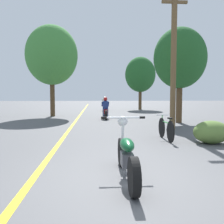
{
  "coord_description": "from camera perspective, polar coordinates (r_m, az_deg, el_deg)",
  "views": [
    {
      "loc": [
        -0.61,
        -3.8,
        1.47
      ],
      "look_at": [
        -0.01,
        4.28,
        0.9
      ],
      "focal_mm": 38.0,
      "sensor_mm": 36.0,
      "label": 1
    }
  ],
  "objects": [
    {
      "name": "lane_stripe_center",
      "position": [
        16.18,
        -8.07,
        -1.21
      ],
      "size": [
        0.14,
        48.0,
        0.01
      ],
      "primitive_type": "cube",
      "color": "yellow",
      "rests_on": "ground"
    },
    {
      "name": "motorcycle_rider_lead",
      "position": [
        14.95,
        -1.59,
        0.4
      ],
      "size": [
        0.5,
        2.07,
        1.37
      ],
      "color": "black",
      "rests_on": "ground"
    },
    {
      "name": "bicycle_parked",
      "position": [
        8.04,
        12.83,
        -3.94
      ],
      "size": [
        0.44,
        1.66,
        0.8
      ],
      "color": "black",
      "rests_on": "ground"
    },
    {
      "name": "roadside_tree_right_near",
      "position": [
        13.34,
        16.03,
        12.28
      ],
      "size": [
        2.79,
        2.51,
        5.05
      ],
      "color": "#513A23",
      "rests_on": "ground"
    },
    {
      "name": "utility_pole",
      "position": [
        10.75,
        14.6,
        12.58
      ],
      "size": [
        1.1,
        0.24,
        6.01
      ],
      "color": "brown",
      "rests_on": "ground"
    },
    {
      "name": "roadside_bush",
      "position": [
        7.86,
        22.8,
        -4.49
      ],
      "size": [
        1.1,
        0.88,
        0.7
      ],
      "color": "#5B7A38",
      "rests_on": "ground"
    },
    {
      "name": "motorcycle_rider_far",
      "position": [
        22.69,
        -1.77,
        1.65
      ],
      "size": [
        0.5,
        2.04,
        1.39
      ],
      "color": "black",
      "rests_on": "ground"
    },
    {
      "name": "roadside_tree_right_far",
      "position": [
        24.86,
        6.82,
        8.9
      ],
      "size": [
        3.13,
        2.82,
        5.42
      ],
      "color": "#513A23",
      "rests_on": "ground"
    },
    {
      "name": "roadside_tree_left",
      "position": [
        17.39,
        -14.3,
        13.07
      ],
      "size": [
        3.58,
        3.22,
        6.32
      ],
      "color": "#513A23",
      "rests_on": "ground"
    },
    {
      "name": "motorcycle_foreground",
      "position": [
        4.3,
        3.5,
        -10.02
      ],
      "size": [
        0.88,
        2.09,
        1.05
      ],
      "color": "black",
      "rests_on": "ground"
    },
    {
      "name": "ground_plane",
      "position": [
        4.12,
        4.79,
        -16.9
      ],
      "size": [
        120.0,
        120.0,
        0.0
      ],
      "primitive_type": "plane",
      "color": "#515154"
    }
  ]
}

